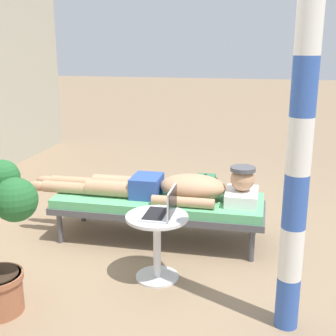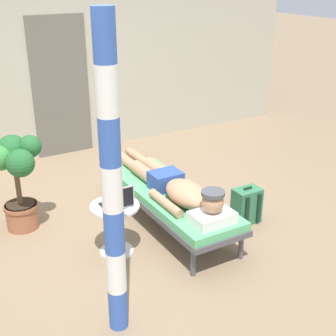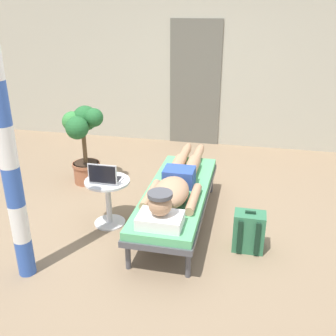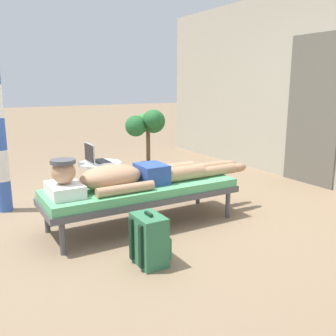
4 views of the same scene
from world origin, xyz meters
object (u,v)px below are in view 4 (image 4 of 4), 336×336
backpack (149,240)px  laptop (96,158)px  lounge_chair (142,191)px  potted_plant (147,138)px  person_reclining (133,176)px  side_table (101,177)px

backpack → laptop: bearing=175.7°
laptop → backpack: 1.55m
lounge_chair → backpack: backpack is taller
lounge_chair → potted_plant: potted_plant is taller
laptop → backpack: size_ratio=0.73×
potted_plant → person_reclining: bearing=-32.0°
lounge_chair → potted_plant: bearing=150.7°
side_table → potted_plant: (-0.68, 0.95, 0.29)m
potted_plant → lounge_chair: bearing=-29.3°
lounge_chair → person_reclining: 0.19m
lounge_chair → person_reclining: (-0.00, -0.09, 0.17)m
side_table → potted_plant: 1.20m
lounge_chair → laptop: 0.79m
laptop → potted_plant: bearing=124.2°
lounge_chair → person_reclining: person_reclining is taller
side_table → backpack: size_ratio=1.23×
backpack → lounge_chair: bearing=157.5°
lounge_chair → backpack: size_ratio=4.58×
person_reclining → potted_plant: bearing=148.0°
side_table → backpack: side_table is taller
potted_plant → side_table: bearing=-54.4°
person_reclining → backpack: 0.88m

